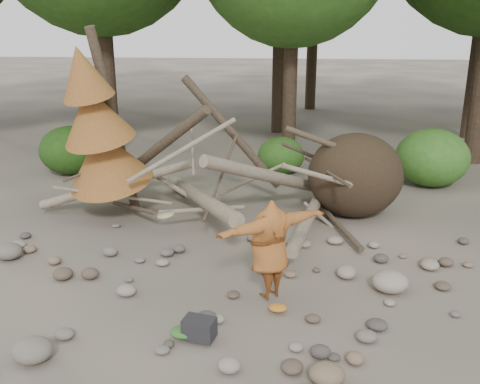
{
  "coord_description": "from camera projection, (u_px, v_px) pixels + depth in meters",
  "views": [
    {
      "loc": [
        1.11,
        -7.84,
        4.41
      ],
      "look_at": [
        0.19,
        1.5,
        1.4
      ],
      "focal_mm": 40.0,
      "sensor_mm": 36.0,
      "label": 1
    }
  ],
  "objects": [
    {
      "name": "boulder_mid_right",
      "position": [
        390.0,
        282.0,
        9.08
      ],
      "size": [
        0.61,
        0.55,
        0.37
      ],
      "primitive_type": "ellipsoid",
      "color": "gray",
      "rests_on": "ground"
    },
    {
      "name": "ground",
      "position": [
        220.0,
        299.0,
        8.88
      ],
      "size": [
        120.0,
        120.0,
        0.0
      ],
      "primitive_type": "plane",
      "color": "#514C44",
      "rests_on": "ground"
    },
    {
      "name": "bush_left",
      "position": [
        70.0,
        150.0,
        16.0
      ],
      "size": [
        1.8,
        1.8,
        1.44
      ],
      "primitive_type": "ellipsoid",
      "color": "#234913",
      "rests_on": "ground"
    },
    {
      "name": "backpack",
      "position": [
        199.0,
        332.0,
        7.68
      ],
      "size": [
        0.51,
        0.39,
        0.3
      ],
      "primitive_type": "cube",
      "rotation": [
        0.0,
        0.0,
        -0.22
      ],
      "color": "black",
      "rests_on": "ground"
    },
    {
      "name": "dead_conifer",
      "position": [
        99.0,
        131.0,
        11.72
      ],
      "size": [
        2.06,
        2.16,
        4.35
      ],
      "color": "#4C3F30",
      "rests_on": "ground"
    },
    {
      "name": "deadfall_pile",
      "position": [
        330.0,
        177.0,
        12.42
      ],
      "size": [
        8.55,
        5.24,
        3.3
      ],
      "color": "#332619",
      "rests_on": "ground"
    },
    {
      "name": "frisbee_thrower",
      "position": [
        270.0,
        249.0,
        8.58
      ],
      "size": [
        2.7,
        1.69,
        1.67
      ],
      "color": "brown",
      "rests_on": "ground"
    },
    {
      "name": "cloth_orange",
      "position": [
        278.0,
        310.0,
        8.43
      ],
      "size": [
        0.29,
        0.24,
        0.11
      ],
      "primitive_type": "ellipsoid",
      "color": "#B5691F",
      "rests_on": "ground"
    },
    {
      "name": "boulder_mid_left",
      "position": [
        8.0,
        251.0,
        10.33
      ],
      "size": [
        0.54,
        0.49,
        0.32
      ],
      "primitive_type": "ellipsoid",
      "color": "#676157",
      "rests_on": "ground"
    },
    {
      "name": "bush_mid",
      "position": [
        281.0,
        155.0,
        16.02
      ],
      "size": [
        1.4,
        1.4,
        1.12
      ],
      "primitive_type": "ellipsoid",
      "color": "#2E5D1A",
      "rests_on": "ground"
    },
    {
      "name": "boulder_front_left",
      "position": [
        32.0,
        350.0,
        7.22
      ],
      "size": [
        0.56,
        0.5,
        0.33
      ],
      "primitive_type": "ellipsoid",
      "color": "#6E675B",
      "rests_on": "ground"
    },
    {
      "name": "cloth_green",
      "position": [
        183.0,
        335.0,
        7.74
      ],
      "size": [
        0.38,
        0.32,
        0.14
      ],
      "primitive_type": "ellipsoid",
      "color": "#326227",
      "rests_on": "ground"
    },
    {
      "name": "bush_right",
      "position": [
        432.0,
        158.0,
        14.8
      ],
      "size": [
        2.0,
        2.0,
        1.6
      ],
      "primitive_type": "ellipsoid",
      "color": "#386E22",
      "rests_on": "ground"
    },
    {
      "name": "boulder_front_right",
      "position": [
        327.0,
        374.0,
        6.77
      ],
      "size": [
        0.46,
        0.42,
        0.28
      ],
      "primitive_type": "ellipsoid",
      "color": "#76614A",
      "rests_on": "ground"
    }
  ]
}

